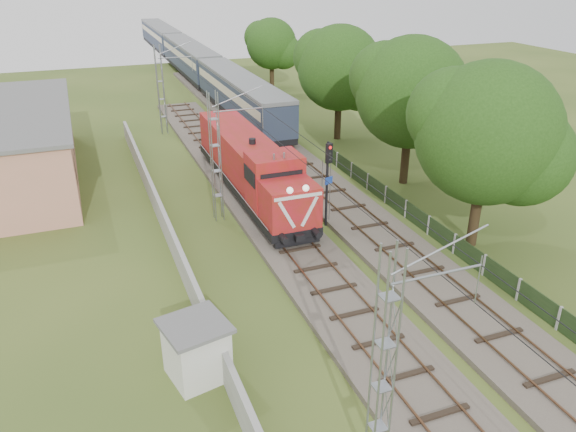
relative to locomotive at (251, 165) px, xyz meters
name	(u,v)px	position (x,y,z in m)	size (l,w,h in m)	color
ground	(348,312)	(0.00, -14.73, -2.27)	(140.00, 140.00, 0.00)	#374C1C
track_main	(293,243)	(0.00, -7.73, -2.08)	(4.20, 70.00, 0.45)	#6B6054
track_side	(292,161)	(5.00, 5.27, -2.08)	(4.20, 80.00, 0.45)	#6B6054
catenary	(217,157)	(-2.95, -2.73, 1.78)	(3.31, 70.00, 8.00)	gray
boundary_wall	(162,216)	(-6.50, -2.73, -1.52)	(0.25, 40.00, 1.50)	#9E9E99
station_building	(13,145)	(-15.00, 9.27, 0.36)	(8.40, 20.40, 5.22)	tan
fence	(455,244)	(8.00, -11.73, -1.67)	(0.12, 32.00, 1.20)	black
locomotive	(251,165)	(0.00, 0.00, 0.00)	(3.04, 17.38, 4.41)	black
coach_rake	(190,57)	(5.00, 43.34, 0.36)	(3.19, 71.19, 3.69)	black
signal_post	(328,170)	(2.86, -6.05, 1.39)	(0.56, 0.46, 5.32)	black
relay_hut	(197,350)	(-7.40, -16.51, -1.04)	(2.81, 2.81, 2.43)	silver
tree_a	(489,135)	(9.71, -11.15, 4.18)	(7.97, 7.59, 10.33)	#392917
tree_b	(413,94)	(11.18, -1.45, 4.20)	(7.99, 7.61, 10.36)	#392917
tree_c	(341,69)	(11.36, 10.09, 3.91)	(7.64, 7.28, 9.90)	#392917
tree_d	(272,44)	(13.18, 33.01, 2.92)	(6.41, 6.11, 8.31)	#392917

